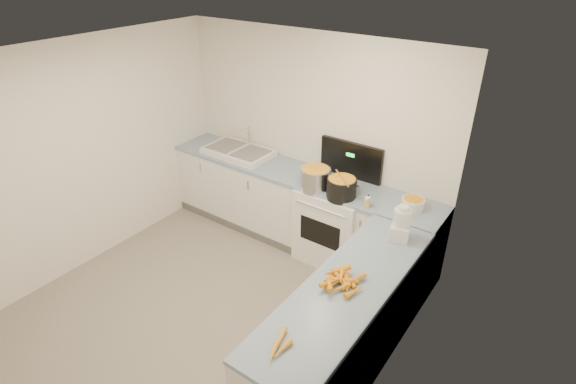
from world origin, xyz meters
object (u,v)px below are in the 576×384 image
Objects in this scene: sink at (239,152)px; mixing_bowl at (413,204)px; spice_jar at (367,203)px; steel_pot at (315,179)px; extract_bottle at (368,201)px; black_pot at (341,188)px; food_processor at (401,225)px; stove at (335,222)px.

sink is 2.31m from mixing_bowl.
spice_jar is at bearing -147.12° from mixing_bowl.
steel_pot is at bearing -169.75° from mixing_bowl.
mixing_bowl is 2.37× the size of extract_bottle.
steel_pot is 3.30× the size of spice_jar.
spice_jar is (0.01, -0.04, 0.00)m from extract_bottle.
mixing_bowl is at bearing 15.61° from black_pot.
steel_pot is 0.99× the size of food_processor.
mixing_bowl is at bearing 100.39° from food_processor.
black_pot is at bearing -164.39° from mixing_bowl.
stove reaches higher than spice_jar.
mixing_bowl is 0.69× the size of food_processor.
food_processor is at bearing -33.11° from spice_jar.
spice_jar is at bearing -6.95° from sink.
sink is at bearing 173.36° from black_pot.
food_processor reaches higher than black_pot.
mixing_bowl is (0.86, 0.03, 0.52)m from stove.
spice_jar is (0.33, -0.05, -0.04)m from black_pot.
steel_pot is at bearing 178.15° from extract_bottle.
steel_pot is 3.41× the size of extract_bottle.
sink reaches higher than spice_jar.
stove is at bearing -178.07° from mixing_bowl.
extract_bottle is 0.97× the size of spice_jar.
stove is at bearing 150.79° from food_processor.
black_pot is 0.33m from spice_jar.
food_processor is (2.41, -0.55, 0.11)m from sink.
food_processor is (1.15, -0.38, 0.04)m from steel_pot.
stove is 0.60m from black_pot.
extract_bottle is at bearing -21.42° from stove.
black_pot reaches higher than mixing_bowl.
stove is 5.87× the size of mixing_bowl.
steel_pot reaches higher than black_pot.
black_pot is 0.94× the size of food_processor.
stove is at bearing 155.14° from spice_jar.
steel_pot reaches higher than mixing_bowl.
extract_bottle is (0.32, -0.01, -0.04)m from black_pot.
sink reaches higher than steel_pot.
food_processor is at bearing -12.90° from sink.
stove is 1.58× the size of sink.
steel_pot is 1.44× the size of mixing_bowl.
mixing_bowl is at bearing 1.93° from stove.
mixing_bowl reaches higher than spice_jar.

